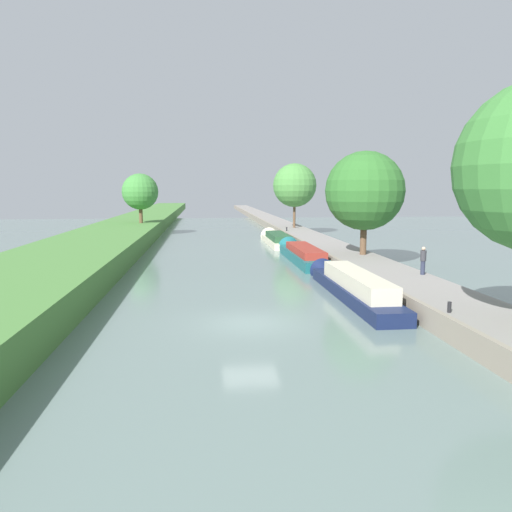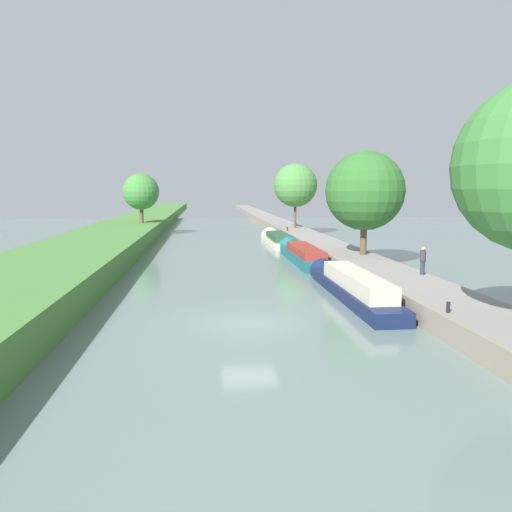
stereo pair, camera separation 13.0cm
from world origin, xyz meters
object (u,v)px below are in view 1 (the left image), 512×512
narrowboat_navy (351,285)px  mooring_bollard_near (449,307)px  narrowboat_cream (276,239)px  mooring_bollard_far (287,229)px  person_walking (423,260)px  narrowboat_teal (301,254)px

narrowboat_navy → mooring_bollard_near: size_ratio=29.32×
narrowboat_cream → mooring_bollard_far: size_ratio=26.51×
person_walking → mooring_bollard_near: bearing=-108.6°
narrowboat_cream → mooring_bollard_near: size_ratio=26.51×
narrowboat_navy → mooring_bollard_far: (1.80, 31.55, 0.55)m
narrowboat_teal → narrowboat_navy: bearing=-90.1°
narrowboat_teal → person_walking: 13.86m
narrowboat_navy → narrowboat_teal: narrowboat_navy is taller
person_walking → mooring_bollard_far: size_ratio=3.69×
narrowboat_cream → person_walking: (4.96, -25.39, 1.33)m
narrowboat_teal → mooring_bollard_near: bearing=-85.3°
narrowboat_teal → person_walking: bearing=-70.4°
narrowboat_navy → narrowboat_cream: 26.42m
narrowboat_cream → mooring_bollard_near: 34.03m
mooring_bollard_far → narrowboat_cream: bearing=-112.1°
narrowboat_navy → mooring_bollard_near: (1.80, -7.53, 0.55)m
mooring_bollard_near → narrowboat_navy: bearing=103.4°
narrowboat_cream → mooring_bollard_far: 5.58m
narrowboat_navy → narrowboat_teal: size_ratio=1.02×
narrowboat_navy → mooring_bollard_far: size_ratio=29.32×
narrowboat_cream → mooring_bollard_near: bearing=-86.5°
narrowboat_teal → mooring_bollard_near: size_ratio=28.82×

